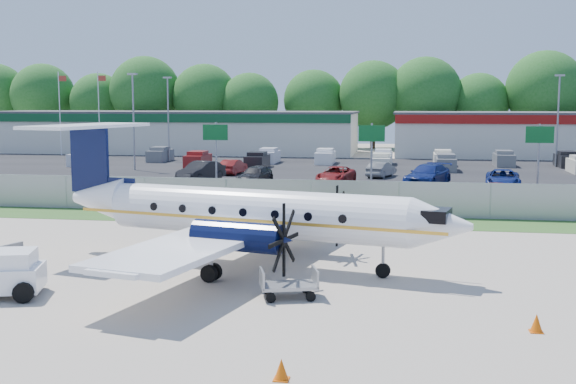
# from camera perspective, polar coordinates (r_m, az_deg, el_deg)

# --- Properties ---
(ground) EXTENTS (170.00, 170.00, 0.00)m
(ground) POSITION_cam_1_polar(r_m,az_deg,el_deg) (27.97, -2.02, -6.20)
(ground) COLOR #B0A495
(ground) RESTS_ON ground
(grass_verge) EXTENTS (170.00, 4.00, 0.02)m
(grass_verge) POSITION_cam_1_polar(r_m,az_deg,el_deg) (39.58, 1.42, -2.22)
(grass_verge) COLOR #2D561E
(grass_verge) RESTS_ON ground
(access_road) EXTENTS (170.00, 8.00, 0.02)m
(access_road) POSITION_cam_1_polar(r_m,az_deg,el_deg) (46.44, 2.62, -0.83)
(access_road) COLOR black
(access_road) RESTS_ON ground
(parking_lot) EXTENTS (170.00, 32.00, 0.02)m
(parking_lot) POSITION_cam_1_polar(r_m,az_deg,el_deg) (67.20, 4.74, 1.63)
(parking_lot) COLOR black
(parking_lot) RESTS_ON ground
(perimeter_fence) EXTENTS (120.00, 0.06, 1.99)m
(perimeter_fence) POSITION_cam_1_polar(r_m,az_deg,el_deg) (41.39, 1.81, -0.42)
(perimeter_fence) COLOR gray
(perimeter_fence) RESTS_ON ground
(building_west) EXTENTS (46.40, 12.40, 5.24)m
(building_west) POSITION_cam_1_polar(r_m,az_deg,el_deg) (93.48, -8.98, 4.73)
(building_west) COLOR silver
(building_west) RESTS_ON ground
(sign_left) EXTENTS (1.80, 0.26, 5.00)m
(sign_left) POSITION_cam_1_polar(r_m,az_deg,el_deg) (51.44, -5.74, 3.95)
(sign_left) COLOR gray
(sign_left) RESTS_ON ground
(sign_mid) EXTENTS (1.80, 0.26, 5.00)m
(sign_mid) POSITION_cam_1_polar(r_m,az_deg,el_deg) (49.72, 6.62, 3.83)
(sign_mid) COLOR gray
(sign_mid) RESTS_ON ground
(sign_right) EXTENTS (1.80, 0.26, 5.00)m
(sign_right) POSITION_cam_1_polar(r_m,az_deg,el_deg) (50.40, 19.23, 3.52)
(sign_right) COLOR gray
(sign_right) RESTS_ON ground
(flagpole_west) EXTENTS (1.06, 0.12, 10.00)m
(flagpole_west) POSITION_cam_1_polar(r_m,az_deg,el_deg) (91.54, -17.56, 6.32)
(flagpole_west) COLOR white
(flagpole_west) RESTS_ON ground
(flagpole_east) EXTENTS (1.06, 0.12, 10.00)m
(flagpole_east) POSITION_cam_1_polar(r_m,az_deg,el_deg) (89.39, -14.68, 6.41)
(flagpole_east) COLOR white
(flagpole_east) RESTS_ON ground
(light_pole_nw) EXTENTS (0.90, 0.35, 9.09)m
(light_pole_nw) POSITION_cam_1_polar(r_m,az_deg,el_deg) (69.50, -12.12, 5.99)
(light_pole_nw) COLOR gray
(light_pole_nw) RESTS_ON ground
(light_pole_sw) EXTENTS (0.90, 0.35, 9.09)m
(light_pole_sw) POSITION_cam_1_polar(r_m,az_deg,el_deg) (78.89, -9.45, 6.18)
(light_pole_sw) COLOR gray
(light_pole_sw) RESTS_ON ground
(light_pole_se) EXTENTS (0.90, 0.35, 9.09)m
(light_pole_se) POSITION_cam_1_polar(r_m,az_deg,el_deg) (76.10, 20.56, 5.79)
(light_pole_se) COLOR gray
(light_pole_se) RESTS_ON ground
(tree_line) EXTENTS (112.00, 6.00, 14.00)m
(tree_line) POSITION_cam_1_polar(r_m,az_deg,el_deg) (101.02, 6.32, 3.45)
(tree_line) COLOR #1C5619
(tree_line) RESTS_ON ground
(aircraft) EXTENTS (17.97, 17.59, 5.48)m
(aircraft) POSITION_cam_1_polar(r_m,az_deg,el_deg) (28.48, -3.21, -1.62)
(aircraft) COLOR white
(aircraft) RESTS_ON ground
(pushback_tug) EXTENTS (3.23, 2.73, 1.54)m
(pushback_tug) POSITION_cam_1_polar(r_m,az_deg,el_deg) (25.94, -21.70, -6.10)
(pushback_tug) COLOR white
(pushback_tug) RESTS_ON ground
(baggage_cart_far) EXTENTS (2.11, 1.62, 0.98)m
(baggage_cart_far) POSITION_cam_1_polar(r_m,az_deg,el_deg) (24.01, 0.06, -7.32)
(baggage_cart_far) COLOR gray
(baggage_cart_far) RESTS_ON ground
(cone_nose) EXTENTS (0.37, 0.37, 0.53)m
(cone_nose) POSITION_cam_1_polar(r_m,az_deg,el_deg) (21.81, 19.04, -9.79)
(cone_nose) COLOR #D85406
(cone_nose) RESTS_ON ground
(cone_port_wing) EXTENTS (0.36, 0.36, 0.52)m
(cone_port_wing) POSITION_cam_1_polar(r_m,az_deg,el_deg) (17.33, -0.53, -13.86)
(cone_port_wing) COLOR #D85406
(cone_port_wing) RESTS_ON ground
(cone_starboard_wing) EXTENTS (0.37, 0.37, 0.52)m
(cone_starboard_wing) POSITION_cam_1_polar(r_m,az_deg,el_deg) (35.59, 7.58, -2.96)
(cone_starboard_wing) COLOR #D85406
(cone_starboard_wing) RESTS_ON ground
(road_car_west) EXTENTS (5.69, 4.21, 1.44)m
(road_car_west) POSITION_cam_1_polar(r_m,az_deg,el_deg) (49.06, -13.81, -0.61)
(road_car_west) COLOR navy
(road_car_west) RESTS_ON ground
(road_car_mid) EXTENTS (5.17, 2.61, 1.40)m
(road_car_mid) POSITION_cam_1_polar(r_m,az_deg,el_deg) (47.10, 15.66, -0.99)
(road_car_mid) COLOR maroon
(road_car_mid) RESTS_ON ground
(parked_car_a) EXTENTS (3.16, 5.24, 1.63)m
(parked_car_a) POSITION_cam_1_polar(r_m,az_deg,el_deg) (59.11, -6.88, 0.84)
(parked_car_a) COLOR black
(parked_car_a) RESTS_ON ground
(parked_car_b) EXTENTS (2.58, 4.81, 1.32)m
(parked_car_b) POSITION_cam_1_polar(r_m,az_deg,el_deg) (57.06, -2.62, 0.65)
(parked_car_b) COLOR black
(parked_car_b) RESTS_ON ground
(parked_car_c) EXTENTS (3.11, 5.24, 1.37)m
(parked_car_c) POSITION_cam_1_polar(r_m,az_deg,el_deg) (57.14, 3.80, 0.66)
(parked_car_c) COLOR maroon
(parked_car_c) RESTS_ON ground
(parked_car_d) EXTENTS (4.27, 6.19, 1.66)m
(parked_car_d) POSITION_cam_1_polar(r_m,az_deg,el_deg) (56.64, 10.95, 0.48)
(parked_car_d) COLOR navy
(parked_car_d) RESTS_ON ground
(parked_car_e) EXTENTS (3.01, 5.56, 1.48)m
(parked_car_e) POSITION_cam_1_polar(r_m,az_deg,el_deg) (55.62, 16.58, 0.19)
(parked_car_e) COLOR navy
(parked_car_e) RESTS_ON ground
(parked_car_f) EXTENTS (1.85, 4.18, 1.34)m
(parked_car_f) POSITION_cam_1_polar(r_m,az_deg,el_deg) (64.63, -4.36, 1.41)
(parked_car_f) COLOR maroon
(parked_car_f) RESTS_ON ground
(parked_car_g) EXTENTS (2.47, 4.28, 1.33)m
(parked_car_g) POSITION_cam_1_polar(r_m,az_deg,el_deg) (62.44, 7.34, 1.16)
(parked_car_g) COLOR #595B5E
(parked_car_g) RESTS_ON ground
(far_parking_rows) EXTENTS (56.00, 10.00, 1.60)m
(far_parking_rows) POSITION_cam_1_polar(r_m,az_deg,el_deg) (72.17, 5.06, 2.00)
(far_parking_rows) COLOR gray
(far_parking_rows) RESTS_ON ground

